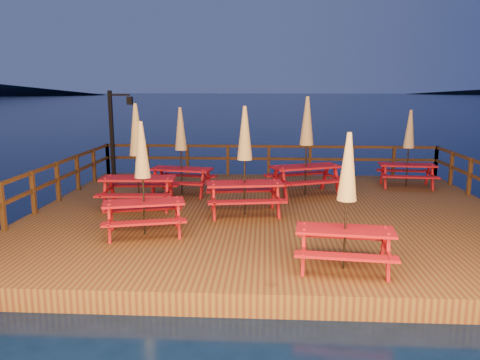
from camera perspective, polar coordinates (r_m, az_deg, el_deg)
The scene contains 12 objects.
ground at distance 12.19m, azimuth 3.56°, elevation -5.52°, with size 500.00×500.00×0.00m, color black.
deck at distance 12.13m, azimuth 3.58°, elevation -4.62°, with size 12.00×10.00×0.40m, color #4E2919.
deck_piles at distance 12.28m, azimuth 3.55°, elevation -6.87°, with size 11.44×9.44×1.40m.
railing at distance 13.65m, azimuth 3.59°, elevation 1.32°, with size 11.80×9.75×1.10m.
lamp_post at distance 17.11m, azimuth -14.91°, elevation 6.47°, with size 0.85×0.18×3.00m.
picnic_table_0 at distance 13.80m, azimuth -7.21°, elevation 3.71°, with size 2.01×1.76×2.55m.
picnic_table_1 at distance 8.16m, azimuth 12.86°, elevation -2.33°, with size 1.81×1.55×2.38m.
picnic_table_2 at distance 13.69m, azimuth 8.10°, elevation 4.31°, with size 2.46×2.26×2.86m.
picnic_table_3 at distance 10.04m, azimuth -11.77°, elevation 0.37°, with size 2.00×1.78×2.43m.
picnic_table_4 at distance 12.32m, azimuth -12.42°, elevation 3.03°, with size 1.98×1.66×2.71m.
picnic_table_5 at distance 11.42m, azimuth 0.57°, elevation 2.56°, with size 2.08×1.81×2.67m.
picnic_table_6 at distance 15.58m, azimuth 19.86°, elevation 3.75°, with size 1.81×1.53×2.42m.
Camera 1 is at (-0.10, -11.67, 3.52)m, focal length 35.00 mm.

